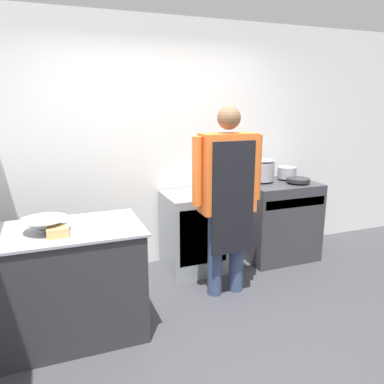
# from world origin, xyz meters

# --- Properties ---
(ground_plane) EXTENTS (14.00, 14.00, 0.00)m
(ground_plane) POSITION_xyz_m (0.00, 0.00, 0.00)
(ground_plane) COLOR #38383D
(wall_back) EXTENTS (8.00, 0.05, 2.70)m
(wall_back) POSITION_xyz_m (0.00, 1.63, 1.35)
(wall_back) COLOR white
(wall_back) RESTS_ON ground_plane
(prep_counter) EXTENTS (1.25, 0.71, 0.90)m
(prep_counter) POSITION_xyz_m (-1.13, 0.49, 0.45)
(prep_counter) COLOR #2D2D33
(prep_counter) RESTS_ON ground_plane
(stove) EXTENTS (0.83, 0.64, 0.93)m
(stove) POSITION_xyz_m (1.34, 1.24, 0.46)
(stove) COLOR #38383D
(stove) RESTS_ON ground_plane
(fridge_unit) EXTENTS (0.62, 0.60, 0.86)m
(fridge_unit) POSITION_xyz_m (0.28, 1.28, 0.43)
(fridge_unit) COLOR #93999E
(fridge_unit) RESTS_ON ground_plane
(person_cook) EXTENTS (0.69, 0.24, 1.79)m
(person_cook) POSITION_xyz_m (0.37, 0.66, 1.03)
(person_cook) COLOR #38476B
(person_cook) RESTS_ON ground_plane
(mixing_bowl) EXTENTS (0.34, 0.34, 0.10)m
(mixing_bowl) POSITION_xyz_m (-1.22, 0.46, 0.95)
(mixing_bowl) COLOR #9EA0A8
(mixing_bowl) RESTS_ON prep_counter
(plastic_tub) EXTENTS (0.15, 0.15, 0.07)m
(plastic_tub) POSITION_xyz_m (-1.13, 0.34, 0.93)
(plastic_tub) COLOR #D8B266
(plastic_tub) RESTS_ON prep_counter
(stock_pot) EXTENTS (0.29, 0.29, 0.26)m
(stock_pot) POSITION_xyz_m (1.15, 1.35, 1.06)
(stock_pot) COLOR #9EA0A8
(stock_pot) RESTS_ON stove
(saute_pan) EXTENTS (0.27, 0.27, 0.04)m
(saute_pan) POSITION_xyz_m (1.50, 1.12, 0.95)
(saute_pan) COLOR #262628
(saute_pan) RESTS_ON stove
(sauce_pot) EXTENTS (0.22, 0.22, 0.14)m
(sauce_pot) POSITION_xyz_m (1.50, 1.35, 1.00)
(sauce_pot) COLOR #9EA0A8
(sauce_pot) RESTS_ON stove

